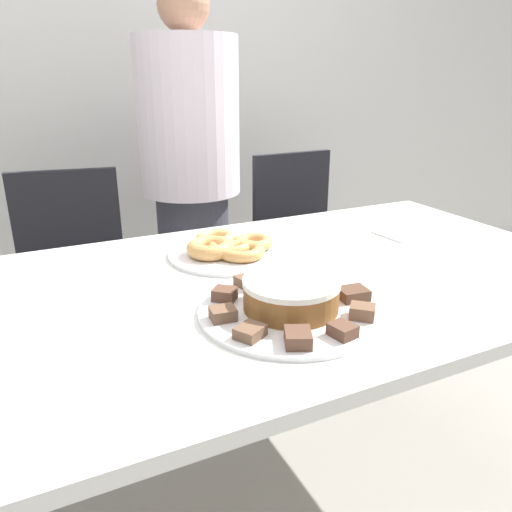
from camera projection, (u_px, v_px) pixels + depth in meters
name	position (u px, v px, depth m)	size (l,w,h in m)	color
wall_back	(104.00, 50.00, 2.28)	(8.00, 0.05, 2.60)	silver
table	(250.00, 313.00, 1.19)	(1.78, 0.91, 0.74)	silver
person_standing	(191.00, 181.00, 2.02)	(0.39, 0.39, 1.53)	#383842
office_chair_left	(74.00, 299.00, 1.88)	(0.51, 0.51, 0.86)	black
office_chair_right	(307.00, 258.00, 2.30)	(0.45, 0.45, 0.86)	black
plate_cake	(291.00, 311.00, 1.01)	(0.38, 0.38, 0.01)	white
plate_donuts	(230.00, 253.00, 1.34)	(0.33, 0.33, 0.01)	white
frosted_cake	(291.00, 294.00, 1.00)	(0.20, 0.20, 0.06)	brown
lamington_0	(343.00, 330.00, 0.90)	(0.05, 0.05, 0.02)	brown
lamington_1	(362.00, 312.00, 0.97)	(0.06, 0.06, 0.03)	brown
lamington_2	(353.00, 294.00, 1.05)	(0.07, 0.06, 0.02)	#513828
lamington_3	(324.00, 280.00, 1.12)	(0.06, 0.05, 0.03)	brown
lamington_4	(285.00, 277.00, 1.14)	(0.06, 0.07, 0.02)	brown
lamington_5	(249.00, 282.00, 1.11)	(0.06, 0.06, 0.02)	brown
lamington_6	(225.00, 294.00, 1.04)	(0.06, 0.06, 0.03)	brown
lamington_7	(223.00, 314.00, 0.96)	(0.05, 0.05, 0.02)	brown
lamington_8	(250.00, 332.00, 0.90)	(0.07, 0.06, 0.02)	brown
lamington_9	(298.00, 338.00, 0.87)	(0.06, 0.07, 0.03)	brown
donut_0	(230.00, 246.00, 1.33)	(0.12, 0.12, 0.03)	tan
donut_1	(211.00, 248.00, 1.30)	(0.13, 0.13, 0.04)	tan
donut_2	(241.00, 251.00, 1.29)	(0.12, 0.12, 0.03)	tan
donut_3	(253.00, 242.00, 1.36)	(0.11, 0.11, 0.03)	tan
donut_4	(216.00, 239.00, 1.38)	(0.11, 0.11, 0.03)	#E5AD66
napkin	(404.00, 233.00, 1.52)	(0.17, 0.14, 0.01)	white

